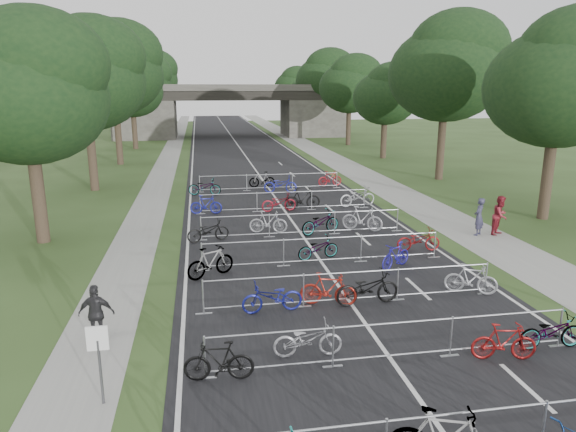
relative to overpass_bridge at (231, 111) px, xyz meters
The scene contains 53 objects.
road 15.41m from the overpass_bridge, 90.00° to the right, with size 11.00×140.00×0.01m, color black.
sidewalk_right 17.36m from the overpass_bridge, 61.93° to the right, with size 3.00×140.00×0.01m, color gray.
sidewalk_left 17.14m from the overpass_bridge, 116.57° to the right, with size 2.00×140.00×0.01m, color gray.
lane_markings 15.41m from the overpass_bridge, 90.00° to the right, with size 0.12×140.00×0.00m, color silver.
overpass_bridge is the anchor object (origin of this frame).
park_sign 62.41m from the overpass_bridge, 96.26° to the right, with size 0.45×0.06×1.83m.
tree_left_0 50.47m from the overpass_bridge, 103.07° to the right, with size 6.72×6.72×10.25m.
tree_right_0 50.91m from the overpass_bridge, 75.05° to the right, with size 7.17×7.17×10.93m.
tree_left_1 38.97m from the overpass_bridge, 107.08° to the right, with size 7.56×7.56×11.53m.
tree_right_1 39.56m from the overpass_bridge, 70.53° to the right, with size 8.18×8.18×12.47m.
tree_left_2 27.92m from the overpass_bridge, 114.44° to the right, with size 8.40×8.40×12.81m.
tree_right_2 28.39m from the overpass_bridge, 62.40° to the right, with size 6.16×6.16×9.39m.
tree_left_3 17.59m from the overpass_bridge, 131.07° to the right, with size 6.72×6.72×10.25m.
tree_right_3 18.82m from the overpass_bridge, 44.93° to the right, with size 7.17×7.17×10.93m.
tree_left_4 12.05m from the overpass_bridge, behind, with size 7.56×7.56×11.53m.
tree_right_4 13.86m from the overpass_bridge, ahead, with size 8.18×8.18×12.47m.
tree_left_5 16.44m from the overpass_bridge, 136.20° to the left, with size 8.40×8.40×12.81m.
tree_right_5 17.23m from the overpass_bridge, 39.82° to the left, with size 6.16×6.16×9.39m.
tree_left_6 25.77m from the overpass_bridge, 116.43° to the left, with size 6.72×6.72×10.25m.
tree_right_6 26.62m from the overpass_bridge, 60.25° to the left, with size 7.17×7.17×10.93m.
barrier_row_1 61.47m from the overpass_bridge, 90.00° to the right, with size 9.70×0.08×1.10m.
barrier_row_2 57.88m from the overpass_bridge, 90.00° to the right, with size 9.70×0.08×1.10m.
barrier_row_3 54.08m from the overpass_bridge, 90.00° to the right, with size 9.70×0.08×1.10m.
barrier_row_4 50.09m from the overpass_bridge, 90.00° to the right, with size 9.70×0.08×1.10m.
barrier_row_5 45.10m from the overpass_bridge, 90.00° to the right, with size 9.70×0.08×1.10m.
barrier_row_6 39.11m from the overpass_bridge, 90.00° to the right, with size 9.70×0.08×1.10m.
bike_4 61.74m from the overpass_bridge, 93.99° to the right, with size 0.46×1.64×0.99m, color black.
bike_5 60.89m from the overpass_bridge, 91.91° to the right, with size 0.61×1.76×0.92m, color #94949B.
bike_6 61.93m from the overpass_bridge, 87.45° to the right, with size 0.46×1.63×0.98m, color maroon.
bike_7 61.70m from the overpass_bridge, 86.00° to the right, with size 0.63×1.81×0.95m, color #9FA2A7.
bike_8 58.17m from the overpass_bridge, 92.51° to the right, with size 0.65×1.86×0.98m, color navy.
bike_9 57.90m from the overpass_bridge, 90.74° to the right, with size 0.50×1.77×1.06m, color maroon.
bike_10 58.02m from the overpass_bridge, 89.52° to the right, with size 0.72×2.06×1.08m, color black.
bike_11 57.93m from the overpass_bridge, 85.92° to the right, with size 0.48×1.70×1.02m, color #9E9FA5.
bike_12 54.94m from the overpass_bridge, 94.50° to the right, with size 0.53×1.89×1.14m, color #9FA2A7.
bike_13 53.49m from the overpass_bridge, 90.05° to the right, with size 0.61×1.75×0.92m, color #9FA2A7.
bike_14 55.06m from the overpass_bridge, 87.28° to the right, with size 0.46×1.64×0.98m, color #231C9D.
bike_15 53.38m from the overpass_bridge, 85.37° to the right, with size 0.64×1.83×0.96m, color maroon.
bike_16 50.52m from the overpass_bridge, 94.89° to the right, with size 0.66×1.89×0.99m, color black.
bike_17 49.47m from the overpass_bridge, 91.73° to the right, with size 0.51×1.79×1.08m, color #9FA0A6.
bike_18 49.96m from the overpass_bridge, 88.99° to the right, with size 0.73×2.08×1.09m, color #9FA2A7.
bike_19 49.88m from the overpass_bridge, 86.59° to the right, with size 0.55×1.96×1.18m, color #A5A5AD.
bike_20 45.36m from the overpass_bridge, 95.45° to the right, with size 0.49×1.72×1.04m, color navy.
bike_21 45.19m from the overpass_bridge, 90.43° to the right, with size 0.67×1.93×1.02m, color maroon.
bike_22 45.02m from the overpass_bridge, 88.69° to the right, with size 0.58×2.05×1.23m, color black.
bike_23 44.93m from the overpass_bridge, 84.50° to the right, with size 0.75×2.16×1.13m, color #A5A6AD.
bike_24 40.38m from the overpass_bridge, 96.13° to the right, with size 0.72×2.06×1.08m, color #9FA2A7.
bike_25 38.09m from the overpass_bridge, 90.59° to the right, with size 0.50×1.78×1.07m, color #9FA2A7.
bike_26 40.16m from the overpass_bridge, 89.21° to the right, with size 0.74×2.12×1.11m, color #1B2097.
bike_27 38.68m from the overpass_bridge, 83.60° to the right, with size 0.49×1.74×1.05m, color maroon.
pedestrian_a 52.01m from the overpass_bridge, 81.13° to the right, with size 0.64×0.42×1.75m, color #313048.
pedestrian_b 52.26m from the overpass_bridge, 80.04° to the right, with size 0.89×0.69×1.83m, color maroon.
pedestrian_c 59.57m from the overpass_bridge, 97.15° to the right, with size 0.94×0.39×1.60m, color #252527.
Camera 1 is at (-4.53, -7.32, 6.65)m, focal length 32.00 mm.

